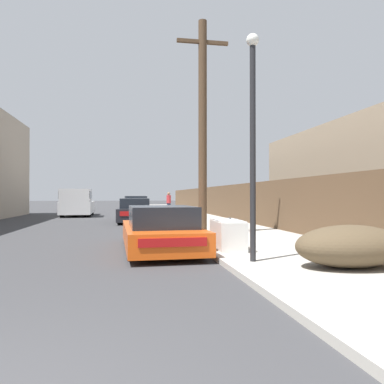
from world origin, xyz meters
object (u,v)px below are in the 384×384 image
pickup_truck (77,203)px  discarded_fridge (227,234)px  utility_pole (203,124)px  pedestrian (169,202)px  car_parked_far (135,206)px  parked_sports_car_red (160,230)px  car_parked_mid (135,211)px  brush_pile (351,246)px  street_lamp (253,129)px

pickup_truck → discarded_fridge: bearing=106.2°
utility_pole → pedestrian: utility_pole is taller
car_parked_far → utility_pole: (1.94, -15.38, 3.26)m
parked_sports_car_red → pickup_truck: bearing=102.1°
utility_pole → pickup_truck: bearing=111.9°
car_parked_mid → utility_pole: bearing=-72.6°
car_parked_mid → brush_pile: (3.65, -14.37, -0.10)m
discarded_fridge → street_lamp: street_lamp is taller
parked_sports_car_red → street_lamp: (1.67, -2.59, 2.29)m
utility_pole → street_lamp: (-0.03, -5.27, -1.10)m
utility_pole → pedestrian: size_ratio=4.58×
parked_sports_car_red → street_lamp: size_ratio=1.01×
brush_pile → pickup_truck: bearing=109.7°
street_lamp → car_parked_far: bearing=95.3°
car_parked_far → brush_pile: (3.50, -21.59, -0.16)m
car_parked_mid → street_lamp: bearing=-78.2°
utility_pole → brush_pile: bearing=-75.9°
street_lamp → discarded_fridge: bearing=91.1°
discarded_fridge → brush_pile: (1.62, -2.77, 0.03)m
street_lamp → brush_pile: 2.96m
car_parked_far → pedestrian: 2.64m
discarded_fridge → brush_pile: 3.21m
pedestrian → car_parked_mid: bearing=-109.2°
parked_sports_car_red → pickup_truck: size_ratio=0.86×
discarded_fridge → pedestrian: 19.41m
car_parked_far → utility_pole: size_ratio=0.61×
discarded_fridge → street_lamp: (0.04, -1.83, 2.35)m
street_lamp → brush_pile: (1.59, -0.94, -2.32)m
pickup_truck → street_lamp: bearing=104.7°
car_parked_far → pedestrian: bearing=10.9°
street_lamp → parked_sports_car_red: bearing=122.7°
utility_pole → street_lamp: 5.38m
car_parked_mid → utility_pole: (2.10, -8.16, 3.32)m
parked_sports_car_red → brush_pile: parked_sports_car_red is taller
street_lamp → brush_pile: street_lamp is taller
pickup_truck → brush_pile: pickup_truck is taller
car_parked_mid → pickup_truck: 7.89m
car_parked_far → pickup_truck: bearing=-176.5°
discarded_fridge → car_parked_mid: bearing=102.5°
parked_sports_car_red → pedestrian: (2.32, 18.63, 0.40)m
brush_pile → utility_pole: bearing=104.1°
car_parked_far → pickup_truck: size_ratio=0.81×
discarded_fridge → parked_sports_car_red: 1.80m
street_lamp → pedestrian: bearing=88.2°
street_lamp → car_parked_mid: bearing=98.7°
car_parked_mid → pedestrian: size_ratio=2.85×
utility_pole → street_lamp: bearing=-90.4°
parked_sports_car_red → street_lamp: 3.84m
pickup_truck → street_lamp: street_lamp is taller
parked_sports_car_red → car_parked_mid: (-0.40, 10.84, 0.07)m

